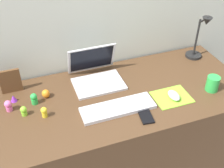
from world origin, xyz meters
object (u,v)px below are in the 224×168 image
desk_lamp (199,39)px  picture_frame (10,81)px  cell_phone (145,115)px  toy_figurine_orange (46,94)px  laptop (95,73)px  mouse (174,95)px  toy_figurine_yellow (44,112)px  toy_figurine_lime (24,111)px  keyboard (118,108)px  toy_figurine_purple (14,98)px  toy_figurine_green (34,99)px  toy_figurine_pink (8,105)px  coffee_mug (213,84)px

desk_lamp → picture_frame: 1.23m
cell_phone → toy_figurine_orange: size_ratio=2.55×
laptop → mouse: (0.37, -0.33, -0.03)m
picture_frame → toy_figurine_yellow: (0.14, -0.28, -0.04)m
desk_lamp → toy_figurine_lime: size_ratio=5.79×
keyboard → toy_figurine_purple: 0.59m
laptop → desk_lamp: size_ratio=0.92×
picture_frame → toy_figurine_lime: (0.04, -0.23, -0.05)m
desk_lamp → toy_figurine_lime: (-1.18, -0.18, -0.12)m
desk_lamp → toy_figurine_green: bearing=-174.8°
mouse → toy_figurine_pink: 0.92m
desk_lamp → coffee_mug: 0.37m
laptop → toy_figurine_pink: (-0.53, -0.11, -0.02)m
laptop → coffee_mug: 0.70m
toy_figurine_pink → toy_figurine_yellow: bearing=-33.6°
laptop → toy_figurine_orange: 0.33m
laptop → coffee_mug: laptop is taller
picture_frame → toy_figurine_orange: picture_frame is taller
picture_frame → coffee_mug: size_ratio=1.62×
cell_phone → toy_figurine_lime: toy_figurine_lime is taller
coffee_mug → toy_figurine_lime: (-1.07, 0.16, -0.02)m
picture_frame → toy_figurine_purple: (-0.00, -0.09, -0.05)m
mouse → cell_phone: (-0.22, -0.08, -0.02)m
laptop → toy_figurine_yellow: bearing=-147.3°
keyboard → desk_lamp: desk_lamp is taller
desk_lamp → picture_frame: (-1.22, 0.05, -0.08)m
laptop → cell_phone: size_ratio=2.34×
toy_figurine_orange → toy_figurine_purple: bearing=171.5°
mouse → cell_phone: bearing=-160.0°
cell_phone → picture_frame: bearing=152.0°
keyboard → toy_figurine_yellow: size_ratio=6.61×
laptop → toy_figurine_lime: laptop is taller
picture_frame → toy_figurine_purple: bearing=-91.0°
laptop → picture_frame: laptop is taller
coffee_mug → toy_figurine_yellow: size_ratio=1.49×
desk_lamp → coffee_mug: desk_lamp is taller
keyboard → toy_figurine_yellow: 0.39m
toy_figurine_lime → toy_figurine_pink: bearing=138.1°
cell_phone → desk_lamp: size_ratio=0.39×
keyboard → cell_phone: keyboard is taller
toy_figurine_orange → toy_figurine_purple: 0.18m
coffee_mug → toy_figurine_pink: size_ratio=1.41×
picture_frame → toy_figurine_pink: (-0.03, -0.16, -0.04)m
toy_figurine_orange → desk_lamp: bearing=3.7°
toy_figurine_pink → toy_figurine_purple: 0.08m
mouse → toy_figurine_green: 0.79m
picture_frame → toy_figurine_pink: bearing=-100.8°
laptop → toy_figurine_purple: size_ratio=7.45×
toy_figurine_pink → toy_figurine_green: toy_figurine_green is taller
desk_lamp → toy_figurine_yellow: (-1.08, -0.23, -0.12)m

